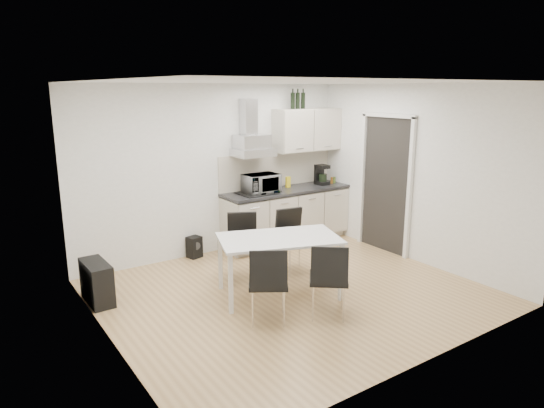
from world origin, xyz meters
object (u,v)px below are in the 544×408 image
Objects in this scene: kitchenette at (287,194)px; chair_near_left at (268,283)px; chair_far_left at (243,247)px; chair_far_right at (295,241)px; floor_speaker at (194,247)px; chair_near_right at (328,279)px; dining_table at (279,243)px; guitar_amp at (97,282)px.

chair_near_left is at bearing -130.17° from kitchenette.
kitchenette reaches higher than chair_far_left.
floor_speaker is (-0.93, 1.33, -0.28)m from chair_far_right.
chair_far_right is at bearing -121.36° from kitchenette.
chair_far_right is 1.54m from chair_near_left.
chair_far_right is 1.00× the size of chair_near_right.
dining_table is 1.87× the size of chair_far_left.
chair_near_left is 1.44× the size of guitar_amp.
chair_far_right reaches higher than dining_table.
floor_speaker is at bearing 137.72° from chair_near_right.
chair_far_left is 1.54m from chair_near_right.
chair_near_right is 2.78m from guitar_amp.
chair_far_left is (-1.43, -0.96, -0.39)m from kitchenette.
guitar_amp is (-1.94, 1.05, -0.42)m from dining_table.
kitchenette is at bearing 82.64° from chair_near_left.
kitchenette reaches higher than floor_speaker.
kitchenette is 2.86× the size of chair_near_left.
chair_far_left is 1.31m from chair_near_left.
chair_far_right and chair_near_left have the same top height.
guitar_amp is 1.84m from floor_speaker.
guitar_amp is at bearing 18.36° from chair_far_left.
dining_table is at bearing 137.78° from chair_near_right.
floor_speaker is (-0.20, 1.12, -0.28)m from chair_far_left.
chair_near_left and chair_near_right have the same top height.
chair_near_right is at bearing -116.34° from kitchenette.
chair_far_left is 2.68× the size of floor_speaker.
kitchenette is 1.77m from floor_speaker.
chair_near_left is at bearing -115.58° from dining_table.
chair_far_right is (0.64, 0.53, -0.23)m from dining_table.
guitar_amp is (-3.29, -0.63, -0.58)m from kitchenette.
chair_far_left is at bearing -11.17° from guitar_amp.
guitar_amp is at bearing -3.36° from chair_far_right.
dining_table is 1.87× the size of chair_far_right.
dining_table is 0.77m from chair_far_left.
chair_far_right reaches higher than floor_speaker.
chair_far_right is 1.64m from floor_speaker.
chair_near_left reaches higher than dining_table.
dining_table is at bearing 47.51° from chair_far_right.
chair_far_right is at bearing -69.71° from floor_speaker.
chair_near_left reaches higher than guitar_amp.
chair_near_left is (-1.15, -1.03, 0.00)m from chair_far_right.
kitchenette is 2.79m from chair_near_right.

